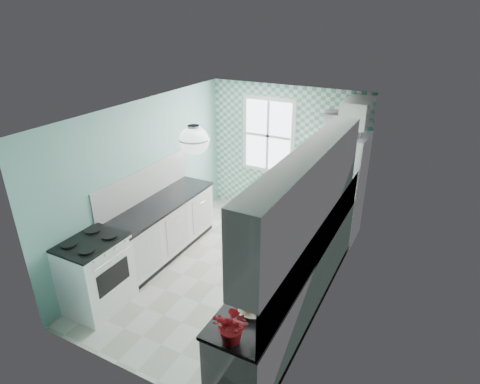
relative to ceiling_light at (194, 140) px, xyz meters
The scene contains 26 objects.
floor 2.47m from the ceiling_light, 90.00° to the left, with size 3.00×4.40×0.02m, color silver.
ceiling 0.82m from the ceiling_light, 90.00° to the left, with size 3.00×4.40×0.02m, color white.
wall_back 3.20m from the ceiling_light, 90.00° to the left, with size 3.00×0.02×2.50m, color #78B2A6.
wall_front 1.77m from the ceiling_light, 90.00° to the right, with size 3.00×0.02×2.50m, color #78B2A6.
wall_left 2.02m from the ceiling_light, 152.09° to the left, with size 0.02×4.40×2.50m, color #78B2A6.
wall_right 2.02m from the ceiling_light, 27.91° to the left, with size 0.02×4.40×2.50m, color #78B2A6.
accent_wall 3.17m from the ceiling_light, 90.00° to the left, with size 3.00×0.01×2.50m, color #55AE92.
window 3.08m from the ceiling_light, 96.74° to the left, with size 1.04×0.05×1.44m.
backsplash_right 1.91m from the ceiling_light, 15.05° to the left, with size 0.02×3.60×0.51m, color white.
backsplash_left 2.00m from the ceiling_light, 154.02° to the left, with size 0.02×2.15×0.51m, color white.
upper_cabinets_right 1.41m from the ceiling_light, ahead, with size 0.33×3.20×0.90m, color silver.
upper_cabinet_fridge 2.93m from the ceiling_light, 63.70° to the left, with size 0.40×0.74×0.40m, color silver.
ceiling_light is the anchor object (origin of this frame).
base_cabinets_right 2.26m from the ceiling_light, 18.43° to the left, with size 0.60×3.60×0.90m, color white.
countertop_right 1.88m from the ceiling_light, 18.65° to the left, with size 0.63×3.60×0.04m, color black.
base_cabinets_left 2.34m from the ceiling_light, 148.86° to the left, with size 0.60×2.15×0.90m, color white.
countertop_left 1.97m from the ceiling_light, 148.54° to the left, with size 0.63×2.15×0.04m, color black.
fridge 3.16m from the ceiling_light, 66.97° to the left, with size 0.82×0.81×1.87m.
stove 2.28m from the ceiling_light, 149.45° to the right, with size 0.66×0.83×0.99m.
sink 2.32m from the ceiling_light, 49.56° to the left, with size 0.48×0.41×0.53m.
rug 2.79m from the ceiling_light, 80.59° to the left, with size 0.71×1.01×0.02m, color maroon.
dish_towel 2.26m from the ceiling_light, 47.42° to the left, with size 0.02×0.24×0.36m, color #55AEA5.
fruit_bowl 2.01m from the ceiling_light, 36.18° to the right, with size 0.29×0.29×0.07m, color white.
potted_plant 2.13m from the ceiling_light, 47.04° to the right, with size 0.34×0.29×0.38m, color red.
soap_bottle 2.55m from the ceiling_light, 55.30° to the left, with size 0.08×0.08×0.18m, color silver.
microwave 2.85m from the ceiling_light, 66.97° to the left, with size 0.60×0.41×0.33m, color white.
Camera 1 is at (2.53, -4.50, 3.71)m, focal length 30.00 mm.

